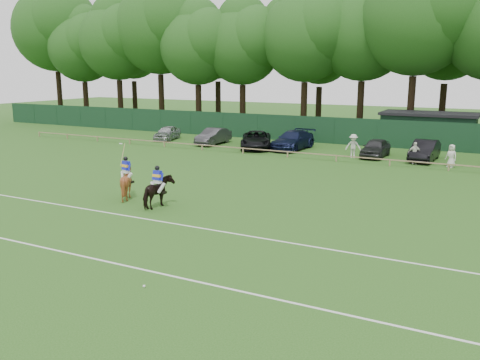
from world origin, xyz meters
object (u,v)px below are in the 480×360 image
Objects in this scene: polo_ball at (144,286)px; estate_black at (425,150)px; suv_black at (256,140)px; utility_shed at (428,129)px; hatch_grey at (375,148)px; spectator_right at (451,156)px; horse_dark at (158,192)px; horse_chestnut at (127,182)px; sedan_grey at (213,136)px; spectator_mid at (414,153)px; sedan_silver at (167,133)px; sedan_navy at (293,140)px; spectator_left at (353,146)px.

estate_black is at bearing 80.88° from polo_ball.
suv_black is 0.66× the size of utility_shed.
polo_ball is (-0.88, -28.54, -0.69)m from hatch_grey.
suv_black is 3.32× the size of spectator_right.
estate_black is (10.00, 20.54, -0.02)m from horse_dark.
horse_dark reaches higher than hatch_grey.
horse_chestnut is (-2.64, 0.76, 0.09)m from horse_dark.
horse_chestnut is 21.60m from hatch_grey.
sedan_grey is 2.75× the size of spectator_mid.
estate_black is 52.82× the size of polo_ball.
suv_black is (-1.49, 19.30, -0.13)m from horse_chestnut.
utility_shed is at bearing 73.07° from hatch_grey.
sedan_navy reaches higher than sedan_silver.
polo_ball is at bearing -95.70° from utility_shed.
spectator_left is 0.23× the size of utility_shed.
hatch_grey is (10.42, 0.37, -0.03)m from suv_black.
polo_ball is (0.60, -27.32, -0.90)m from spectator_left.
horse_chestnut is 1.07× the size of spectator_right.
polo_ball is (-4.60, -28.65, -0.74)m from estate_black.
polo_ball is at bearing 123.53° from horse_dark.
sedan_navy is at bearing -12.91° from sedan_silver.
sedan_silver is 24.45m from estate_black.
spectator_right is at bearing -17.26° from hatch_grey.
sedan_navy is at bearing -142.02° from utility_shed.
polo_ball is 37.38m from utility_shed.
sedan_grey is 2.40× the size of spectator_left.
spectator_left is at bearing -99.45° from horse_chestnut.
spectator_mid is at bearing 81.17° from polo_ball.
sedan_navy is 6.17m from spectator_left.
estate_black is 0.57× the size of utility_shed.
sedan_grey is at bearing 155.48° from spectator_left.
sedan_grey reaches higher than sedan_silver.
spectator_right reaches higher than sedan_silver.
horse_chestnut reaches higher than estate_black.
spectator_mid reaches higher than hatch_grey.
utility_shed is (23.56, 7.96, 0.84)m from sedan_silver.
hatch_grey is 9.12m from utility_shed.
spectator_mid is at bearing -25.78° from spectator_left.
spectator_mid is 18.31× the size of polo_ball.
utility_shed is at bearing 41.65° from sedan_navy.
sedan_navy is at bearing -81.92° from horse_chestnut.
hatch_grey reaches higher than polo_ball.
spectator_left is at bearing -113.62° from utility_shed.
spectator_left reaches higher than polo_ball.
spectator_right reaches higher than sedan_grey.
suv_black reaches higher than sedan_grey.
horse_chestnut is 21.63m from spectator_mid.
horse_chestnut is 12.00m from polo_ball.
utility_shed is at bearing 5.67° from sedan_silver.
sedan_navy is at bearing -87.25° from horse_dark.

